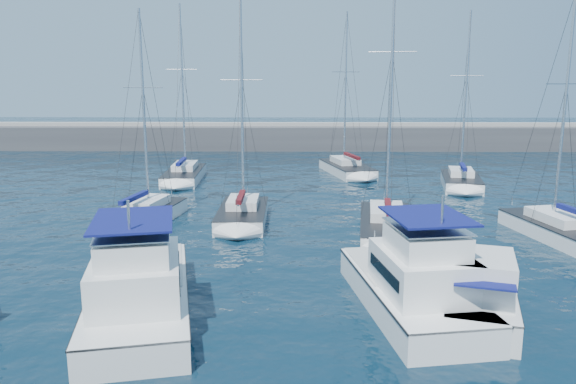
{
  "coord_description": "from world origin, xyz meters",
  "views": [
    {
      "loc": [
        -1.98,
        -21.84,
        9.37
      ],
      "look_at": [
        -2.38,
        9.02,
        3.0
      ],
      "focal_mm": 35.0,
      "sensor_mm": 36.0,
      "label": 1
    }
  ],
  "objects_px": {
    "motor_yacht_stbd_inner": "(415,286)",
    "sailboat_back_b": "(347,168)",
    "sailboat_mid_b": "(243,214)",
    "sailboat_back_c": "(461,181)",
    "sailboat_mid_e": "(562,231)",
    "motor_yacht_port_inner": "(139,291)",
    "motor_yacht_stbd_outer": "(481,297)",
    "sailboat_mid_d": "(387,225)",
    "sailboat_mid_a": "(144,215)",
    "sailboat_back_a": "(184,174)"
  },
  "relations": [
    {
      "from": "sailboat_mid_b",
      "to": "sailboat_mid_e",
      "type": "height_order",
      "value": "sailboat_mid_b"
    },
    {
      "from": "sailboat_mid_b",
      "to": "sailboat_back_b",
      "type": "xyz_separation_m",
      "value": [
        8.47,
        18.82,
        -0.0
      ]
    },
    {
      "from": "sailboat_mid_b",
      "to": "motor_yacht_stbd_inner",
      "type": "bearing_deg",
      "value": -60.36
    },
    {
      "from": "sailboat_mid_e",
      "to": "sailboat_mid_d",
      "type": "bearing_deg",
      "value": 160.9
    },
    {
      "from": "motor_yacht_stbd_inner",
      "to": "sailboat_back_b",
      "type": "relative_size",
      "value": 0.62
    },
    {
      "from": "motor_yacht_port_inner",
      "to": "sailboat_mid_d",
      "type": "height_order",
      "value": "sailboat_mid_d"
    },
    {
      "from": "sailboat_mid_b",
      "to": "sailboat_back_b",
      "type": "height_order",
      "value": "sailboat_back_b"
    },
    {
      "from": "motor_yacht_stbd_outer",
      "to": "sailboat_mid_a",
      "type": "bearing_deg",
      "value": 156.0
    },
    {
      "from": "motor_yacht_stbd_inner",
      "to": "sailboat_mid_e",
      "type": "distance_m",
      "value": 15.04
    },
    {
      "from": "sailboat_back_a",
      "to": "sailboat_back_c",
      "type": "xyz_separation_m",
      "value": [
        24.53,
        -2.92,
        0.0
      ]
    },
    {
      "from": "sailboat_mid_e",
      "to": "motor_yacht_port_inner",
      "type": "bearing_deg",
      "value": -164.77
    },
    {
      "from": "sailboat_mid_d",
      "to": "sailboat_back_b",
      "type": "bearing_deg",
      "value": 98.41
    },
    {
      "from": "sailboat_back_a",
      "to": "sailboat_mid_a",
      "type": "bearing_deg",
      "value": -91.01
    },
    {
      "from": "sailboat_back_a",
      "to": "sailboat_mid_b",
      "type": "bearing_deg",
      "value": -68.25
    },
    {
      "from": "motor_yacht_port_inner",
      "to": "sailboat_back_a",
      "type": "xyz_separation_m",
      "value": [
        -4.08,
        30.04,
        -0.6
      ]
    },
    {
      "from": "motor_yacht_stbd_inner",
      "to": "sailboat_mid_e",
      "type": "relative_size",
      "value": 0.68
    },
    {
      "from": "sailboat_back_a",
      "to": "motor_yacht_stbd_inner",
      "type": "bearing_deg",
      "value": -65.33
    },
    {
      "from": "sailboat_mid_b",
      "to": "sailboat_back_a",
      "type": "bearing_deg",
      "value": 113.79
    },
    {
      "from": "sailboat_mid_d",
      "to": "sailboat_mid_e",
      "type": "bearing_deg",
      "value": -0.24
    },
    {
      "from": "sailboat_mid_d",
      "to": "sailboat_back_b",
      "type": "xyz_separation_m",
      "value": [
        -0.53,
        21.36,
        -0.02
      ]
    },
    {
      "from": "motor_yacht_stbd_outer",
      "to": "sailboat_back_a",
      "type": "bearing_deg",
      "value": 136.88
    },
    {
      "from": "sailboat_mid_a",
      "to": "sailboat_back_c",
      "type": "bearing_deg",
      "value": 37.8
    },
    {
      "from": "motor_yacht_stbd_outer",
      "to": "sailboat_mid_a",
      "type": "xyz_separation_m",
      "value": [
        -17.07,
        14.72,
        -0.43
      ]
    },
    {
      "from": "motor_yacht_stbd_inner",
      "to": "sailboat_back_c",
      "type": "bearing_deg",
      "value": 61.18
    },
    {
      "from": "motor_yacht_port_inner",
      "to": "sailboat_back_b",
      "type": "bearing_deg",
      "value": 59.62
    },
    {
      "from": "sailboat_mid_b",
      "to": "sailboat_mid_e",
      "type": "xyz_separation_m",
      "value": [
        19.01,
        -3.8,
        -0.02
      ]
    },
    {
      "from": "motor_yacht_stbd_outer",
      "to": "sailboat_back_a",
      "type": "relative_size",
      "value": 0.43
    },
    {
      "from": "sailboat_back_b",
      "to": "sailboat_back_c",
      "type": "bearing_deg",
      "value": -49.61
    },
    {
      "from": "motor_yacht_stbd_outer",
      "to": "sailboat_mid_e",
      "type": "relative_size",
      "value": 0.48
    },
    {
      "from": "motor_yacht_stbd_inner",
      "to": "motor_yacht_stbd_outer",
      "type": "distance_m",
      "value": 2.53
    },
    {
      "from": "motor_yacht_stbd_inner",
      "to": "sailboat_mid_d",
      "type": "xyz_separation_m",
      "value": [
        0.76,
        11.75,
        -0.59
      ]
    },
    {
      "from": "motor_yacht_stbd_inner",
      "to": "sailboat_mid_e",
      "type": "bearing_deg",
      "value": 35.16
    },
    {
      "from": "motor_yacht_port_inner",
      "to": "sailboat_back_b",
      "type": "xyz_separation_m",
      "value": [
        11.17,
        33.74,
        -0.61
      ]
    },
    {
      "from": "sailboat_mid_b",
      "to": "sailboat_back_c",
      "type": "height_order",
      "value": "sailboat_back_c"
    },
    {
      "from": "sailboat_mid_b",
      "to": "sailboat_mid_d",
      "type": "height_order",
      "value": "sailboat_mid_d"
    },
    {
      "from": "motor_yacht_stbd_outer",
      "to": "sailboat_mid_d",
      "type": "distance_m",
      "value": 12.55
    },
    {
      "from": "sailboat_mid_d",
      "to": "sailboat_back_a",
      "type": "relative_size",
      "value": 1.08
    },
    {
      "from": "motor_yacht_stbd_inner",
      "to": "sailboat_mid_a",
      "type": "relative_size",
      "value": 0.7
    },
    {
      "from": "motor_yacht_stbd_outer",
      "to": "motor_yacht_port_inner",
      "type": "bearing_deg",
      "value": -163.44
    },
    {
      "from": "sailboat_mid_a",
      "to": "sailboat_back_b",
      "type": "bearing_deg",
      "value": 62.6
    },
    {
      "from": "sailboat_mid_a",
      "to": "sailboat_mid_b",
      "type": "relative_size",
      "value": 0.95
    },
    {
      "from": "sailboat_mid_a",
      "to": "sailboat_mid_e",
      "type": "height_order",
      "value": "sailboat_mid_e"
    },
    {
      "from": "sailboat_mid_b",
      "to": "sailboat_mid_a",
      "type": "bearing_deg",
      "value": -178.18
    },
    {
      "from": "motor_yacht_stbd_outer",
      "to": "sailboat_mid_b",
      "type": "distance_m",
      "value": 18.38
    },
    {
      "from": "motor_yacht_stbd_outer",
      "to": "sailboat_mid_d",
      "type": "height_order",
      "value": "sailboat_mid_d"
    },
    {
      "from": "motor_yacht_stbd_outer",
      "to": "sailboat_mid_a",
      "type": "height_order",
      "value": "sailboat_mid_a"
    },
    {
      "from": "sailboat_back_a",
      "to": "sailboat_back_b",
      "type": "bearing_deg",
      "value": 11.27
    },
    {
      "from": "motor_yacht_port_inner",
      "to": "sailboat_back_b",
      "type": "relative_size",
      "value": 0.71
    },
    {
      "from": "motor_yacht_stbd_outer",
      "to": "sailboat_mid_e",
      "type": "bearing_deg",
      "value": 69.99
    },
    {
      "from": "sailboat_back_a",
      "to": "sailboat_back_b",
      "type": "height_order",
      "value": "sailboat_back_a"
    }
  ]
}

